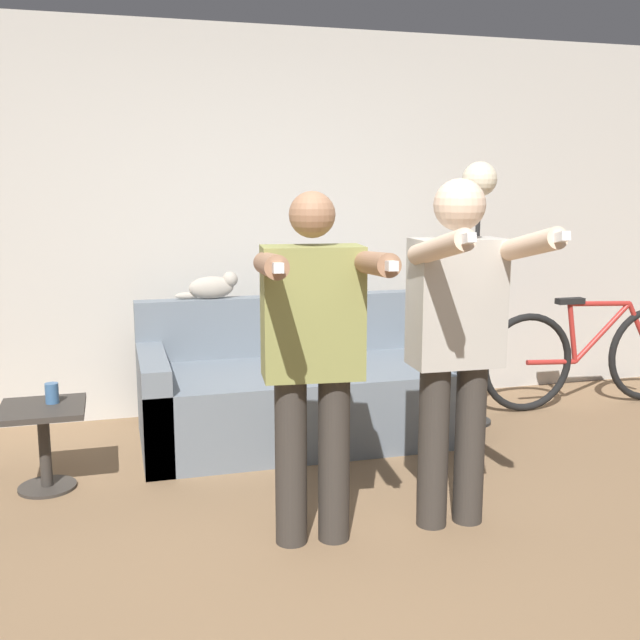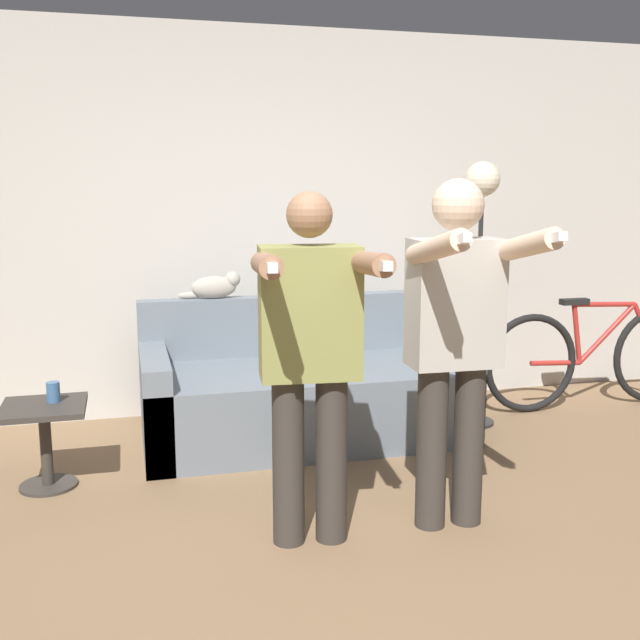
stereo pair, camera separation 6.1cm
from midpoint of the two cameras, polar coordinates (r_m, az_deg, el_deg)
The scene contains 10 objects.
ground_plane at distance 3.04m, azimuth 3.31°, elevation -20.65°, with size 16.00×16.00×0.00m, color #846647.
wall_back at distance 5.18m, azimuth -6.06°, elevation 7.30°, with size 10.00×0.05×2.60m.
couch at distance 4.70m, azimuth -1.75°, elevation -5.58°, with size 1.98×0.95×0.84m.
person_left at distance 3.16m, azimuth -1.08°, elevation -2.13°, with size 0.54×0.71×1.54m.
person_right at distance 3.38m, azimuth 9.91°, elevation -0.82°, with size 0.49×0.68×1.59m.
cat at distance 4.84m, azimuth -8.48°, elevation 2.55°, with size 0.40×0.11×0.17m.
floor_lamp at distance 4.89m, azimuth 11.60°, elevation 7.50°, with size 0.27×0.27×1.71m.
side_table at distance 4.16m, azimuth -20.72°, elevation -7.85°, with size 0.42×0.42×0.45m.
cup at distance 4.15m, azimuth -20.15°, elevation -5.25°, with size 0.07×0.07×0.11m.
bicycle at distance 5.65m, azimuth 19.59°, elevation -2.60°, with size 1.70×0.07×0.79m.
Camera 1 is at (-0.89, -2.46, 1.56)m, focal length 42.00 mm.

